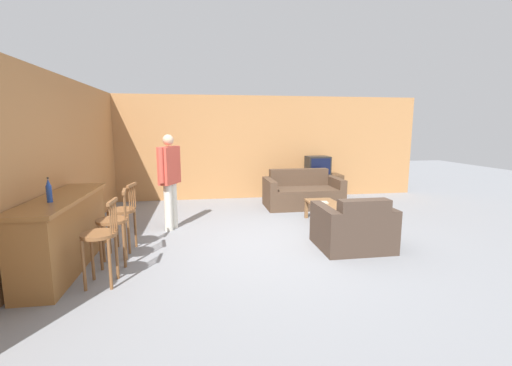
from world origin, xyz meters
TOP-DOWN VIEW (x-y plane):
  - ground_plane at (0.00, 0.00)m, footprint 24.00×24.00m
  - wall_back at (0.00, 3.65)m, footprint 9.40×0.08m
  - wall_left at (-3.12, 1.33)m, footprint 0.08×8.65m
  - bar_counter at (-2.79, -0.45)m, footprint 0.55×2.08m
  - bar_chair_near at (-2.18, -1.04)m, footprint 0.41×0.41m
  - bar_chair_mid at (-2.18, -0.45)m, footprint 0.45×0.45m
  - bar_chair_far at (-2.18, 0.10)m, footprint 0.45×0.45m
  - couch_far at (1.27, 2.45)m, footprint 1.72×0.96m
  - armchair_near at (1.22, -0.36)m, footprint 1.05×0.91m
  - coffee_table at (1.28, 0.96)m, footprint 0.54×1.04m
  - tv_unit at (1.92, 3.28)m, footprint 1.23×0.55m
  - tv at (1.92, 3.28)m, footprint 0.56×0.48m
  - bottle at (-2.78, -0.79)m, footprint 0.06×0.06m
  - book_on_table at (1.25, 1.00)m, footprint 0.15×0.15m
  - person_by_window at (-1.58, 1.09)m, footprint 0.37×0.56m

SIDE VIEW (x-z plane):
  - ground_plane at x=0.00m, z-range 0.00..0.00m
  - couch_far at x=1.27m, z-range -0.12..0.72m
  - armchair_near at x=1.22m, z-range -0.11..0.71m
  - tv_unit at x=1.92m, z-range 0.00..0.62m
  - coffee_table at x=1.28m, z-range 0.14..0.54m
  - book_on_table at x=1.25m, z-range 0.40..0.43m
  - bar_counter at x=-2.79m, z-range 0.00..0.96m
  - bar_chair_near at x=-2.18m, z-range 0.04..1.05m
  - bar_chair_mid at x=-2.18m, z-range 0.04..1.05m
  - bar_chair_far at x=-2.18m, z-range 0.04..1.05m
  - tv at x=1.92m, z-range 0.62..1.09m
  - person_by_window at x=-1.58m, z-range 0.11..1.80m
  - bottle at x=-2.78m, z-range 0.94..1.23m
  - wall_back at x=0.00m, z-range 0.00..2.60m
  - wall_left at x=-3.12m, z-range 0.00..2.60m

